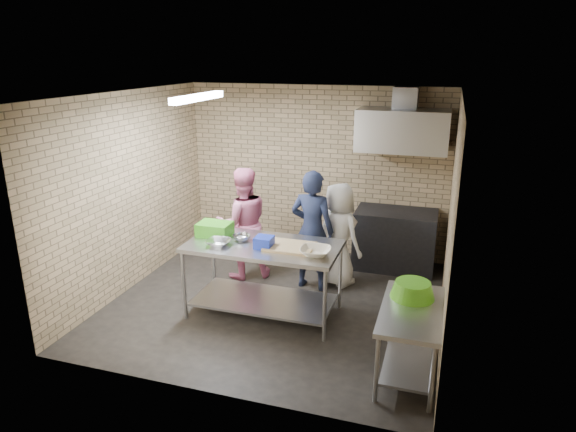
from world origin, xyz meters
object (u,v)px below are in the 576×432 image
Objects in this scene: man_navy at (312,230)px; side_counter at (409,341)px; stove at (395,240)px; green_crate at (215,229)px; blue_tub at (264,242)px; woman_pink at (243,223)px; bottle_green at (435,136)px; prep_table at (264,279)px; woman_white at (338,235)px; green_basin at (413,290)px.

side_counter is at bearing 137.19° from man_navy.
stove is 2.86m from green_crate.
woman_pink reaches higher than blue_tub.
woman_pink is at bearing 88.34° from green_crate.
blue_tub is at bearing -127.83° from bottle_green.
prep_table is 1.24m from woman_pink.
green_crate is at bearing 163.65° from blue_tub.
bottle_green reaches higher than prep_table.
woman_pink is 1.38m from woman_white.
woman_white is (-1.14, 1.68, -0.10)m from green_basin.
green_crate is (-2.10, -1.86, 0.57)m from stove.
prep_table is 0.90m from green_crate.
green_crate is 1.76m from woman_white.
prep_table is 4.50× the size of green_crate.
woman_pink is at bearing 2.87° from man_navy.
blue_tub is (-1.35, -2.08, 0.55)m from stove.
green_basin is (1.83, -0.52, 0.37)m from prep_table.
blue_tub is at bearing -63.43° from prep_table.
woman_white is at bearing -130.75° from stove.
side_counter is 2.89× the size of green_crate.
stove is 0.71× the size of man_navy.
green_crate is at bearing 170.27° from prep_table.
blue_tub is at bearing 90.47° from woman_pink.
bottle_green is (2.55, 2.10, 1.00)m from green_crate.
stove is at bearing 54.71° from prep_table.
bottle_green is at bearing 172.79° from woman_pink.
side_counter is 3.41m from bottle_green.
bottle_green reaches higher than stove.
green_crate is 1.35m from man_navy.
blue_tub is 1.84m from green_basin.
prep_table is at bearing 91.14° from woman_pink.
woman_white is (0.69, 1.16, 0.27)m from prep_table.
stove is at bearing 172.34° from woman_pink.
green_basin is at bearing 156.02° from woman_white.
prep_table is 3.28m from bottle_green.
side_counter is at bearing 111.96° from woman_pink.
stove is 2.57m from green_basin.
woman_white reaches higher than stove.
woman_pink reaches higher than green_crate.
prep_table is at bearing 74.07° from man_navy.
stove is at bearing 99.29° from side_counter.
blue_tub is at bearing 94.79° from woman_white.
woman_pink is 1.11× the size of woman_white.
side_counter is 5.77× the size of blue_tub.
green_basin is at bearing 94.57° from side_counter.
prep_table reaches higher than green_basin.
woman_pink is (-0.67, 0.99, 0.35)m from prep_table.
stove is at bearing -151.93° from bottle_green.
prep_table is 1.14× the size of woman_pink.
green_basin is 2.98m from bottle_green.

